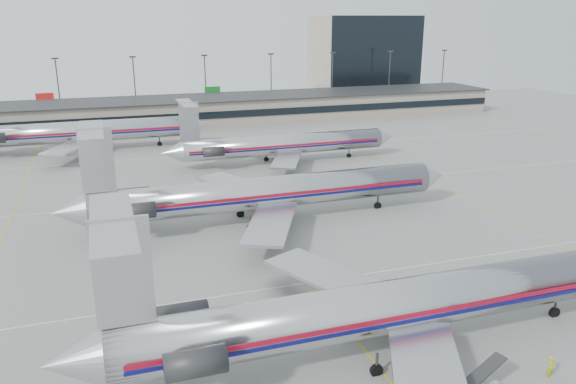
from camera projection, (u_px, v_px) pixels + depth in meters
name	position (u px, v px, depth m)	size (l,w,h in m)	color
ground	(353.00, 336.00, 45.40)	(260.00, 260.00, 0.00)	gray
apron_markings	(310.00, 282.00, 54.44)	(160.00, 0.15, 0.02)	silver
terminal	(180.00, 111.00, 133.12)	(162.00, 17.00, 6.25)	gray
light_mast_row	(171.00, 82.00, 144.20)	(163.60, 0.40, 15.28)	#38383D
distant_building	(363.00, 57.00, 176.26)	(30.00, 20.00, 25.00)	tan
jet_foreground	(389.00, 306.00, 42.28)	(50.44, 29.70, 13.20)	#BCBCC1
jet_second_row	(262.00, 193.00, 69.50)	(50.51, 29.74, 13.22)	#BCBCC1
jet_third_row	(280.00, 144.00, 97.81)	(42.34, 26.04, 11.58)	#BCBCC1
jet_back_row	(78.00, 132.00, 106.31)	(48.24, 29.67, 13.19)	#BCBCC1
ramp_worker_near	(551.00, 367.00, 39.81)	(0.64, 0.42, 1.76)	#B0BF12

